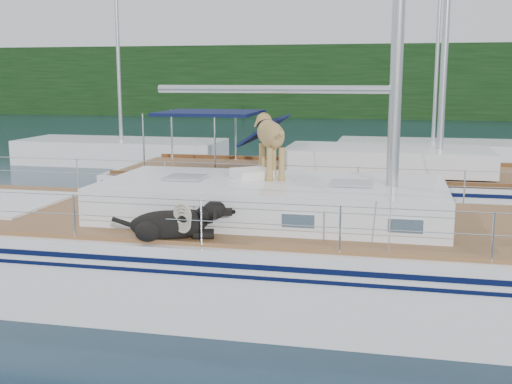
# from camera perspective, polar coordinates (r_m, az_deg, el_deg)

# --- Properties ---
(ground) EXTENTS (120.00, 120.00, 0.00)m
(ground) POSITION_cam_1_polar(r_m,az_deg,el_deg) (10.46, -2.95, -8.75)
(ground) COLOR black
(ground) RESTS_ON ground
(tree_line) EXTENTS (90.00, 3.00, 6.00)m
(tree_line) POSITION_cam_1_polar(r_m,az_deg,el_deg) (54.60, 9.81, 9.65)
(tree_line) COLOR black
(tree_line) RESTS_ON ground
(shore_bank) EXTENTS (92.00, 1.00, 1.20)m
(shore_bank) POSITION_cam_1_polar(r_m,az_deg,el_deg) (55.86, 9.80, 7.20)
(shore_bank) COLOR #595147
(shore_bank) RESTS_ON ground
(main_sailboat) EXTENTS (12.00, 3.90, 14.01)m
(main_sailboat) POSITION_cam_1_polar(r_m,az_deg,el_deg) (10.23, -2.47, -5.18)
(main_sailboat) COLOR white
(main_sailboat) RESTS_ON ground
(neighbor_sailboat) EXTENTS (11.00, 3.50, 13.30)m
(neighbor_sailboat) POSITION_cam_1_polar(r_m,az_deg,el_deg) (15.87, 7.54, 0.07)
(neighbor_sailboat) COLOR white
(neighbor_sailboat) RESTS_ON ground
(bg_boat_west) EXTENTS (8.00, 3.00, 11.65)m
(bg_boat_west) POSITION_cam_1_polar(r_m,az_deg,el_deg) (26.00, -11.84, 3.48)
(bg_boat_west) COLOR white
(bg_boat_west) RESTS_ON ground
(bg_boat_center) EXTENTS (7.20, 3.00, 11.65)m
(bg_boat_center) POSITION_cam_1_polar(r_m,az_deg,el_deg) (25.74, 15.40, 3.27)
(bg_boat_center) COLOR white
(bg_boat_center) RESTS_ON ground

